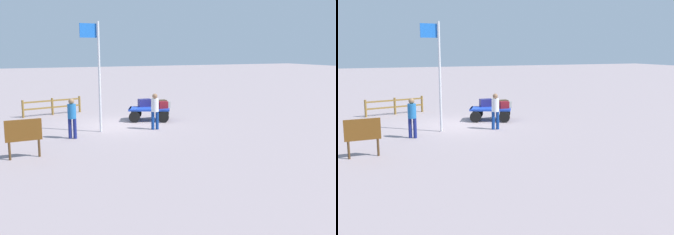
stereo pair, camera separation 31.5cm
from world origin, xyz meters
The scene contains 11 objects.
ground_plane centered at (0.00, 0.00, 0.00)m, with size 120.00×120.00×0.00m, color gray.
luggage_cart centered at (-1.68, -0.55, 0.48)m, with size 2.32×1.96×0.65m.
suitcase_grey centered at (-1.64, -1.10, 0.84)m, with size 0.64×0.42×0.39m.
suitcase_tan centered at (-2.44, -0.23, 0.81)m, with size 0.49×0.35×0.32m.
suitcase_dark centered at (-2.25, -0.14, 0.82)m, with size 0.50×0.37×0.35m.
suitcase_navy centered at (-2.42, -0.76, 0.82)m, with size 0.56×0.41×0.34m.
worker_lead centered at (-1.14, 1.65, 0.94)m, with size 0.38×0.38×1.62m.
worker_trailing centered at (2.59, 2.05, 0.96)m, with size 0.45×0.45×1.64m.
flagpole centered at (1.31, 1.20, 2.79)m, with size 0.84×0.16×4.73m.
signboard centered at (4.58, 4.41, 0.86)m, with size 1.17×0.15×1.31m.
wooden_fence centered at (2.56, -4.29, 0.53)m, with size 3.22×0.83×0.92m.
Camera 2 is at (4.98, 18.18, 3.60)m, focal length 42.66 mm.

